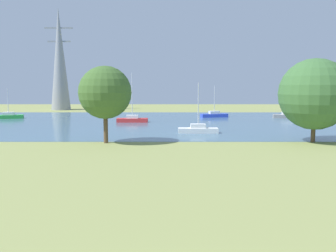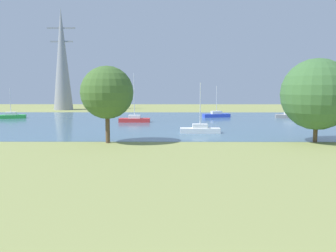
{
  "view_description": "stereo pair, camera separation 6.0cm",
  "coord_description": "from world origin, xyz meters",
  "px_view_note": "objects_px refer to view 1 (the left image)",
  "views": [
    {
      "loc": [
        -0.67,
        -7.69,
        5.89
      ],
      "look_at": [
        -0.81,
        21.3,
        2.63
      ],
      "focal_mm": 39.74,
      "sensor_mm": 36.0,
      "label": 1
    },
    {
      "loc": [
        -0.61,
        -7.69,
        5.89
      ],
      "look_at": [
        -0.81,
        21.3,
        2.63
      ],
      "focal_mm": 39.74,
      "sensor_mm": 36.0,
      "label": 2
    }
  ],
  "objects_px": {
    "tree_mid_shore": "(317,94)",
    "electricity_pylon": "(61,59)",
    "sailboat_green": "(11,116)",
    "tree_west_far": "(107,93)",
    "sailboat_gray": "(289,116)",
    "sailboat_red": "(134,119)",
    "sailboat_blue": "(216,115)",
    "sailboat_white": "(200,129)"
  },
  "relations": [
    {
      "from": "sailboat_gray",
      "to": "sailboat_blue",
      "type": "xyz_separation_m",
      "value": [
        -12.59,
        1.62,
        -0.01
      ]
    },
    {
      "from": "tree_west_far",
      "to": "electricity_pylon",
      "type": "xyz_separation_m",
      "value": [
        -18.55,
        49.03,
        6.56
      ]
    },
    {
      "from": "sailboat_red",
      "to": "tree_west_far",
      "type": "distance_m",
      "value": 21.01
    },
    {
      "from": "sailboat_red",
      "to": "sailboat_blue",
      "type": "bearing_deg",
      "value": 32.36
    },
    {
      "from": "sailboat_green",
      "to": "electricity_pylon",
      "type": "xyz_separation_m",
      "value": [
        2.66,
        22.39,
        11.18
      ]
    },
    {
      "from": "sailboat_white",
      "to": "sailboat_gray",
      "type": "relative_size",
      "value": 0.93
    },
    {
      "from": "sailboat_white",
      "to": "sailboat_blue",
      "type": "xyz_separation_m",
      "value": [
        4.63,
        21.67,
        -0.0
      ]
    },
    {
      "from": "sailboat_red",
      "to": "tree_mid_shore",
      "type": "bearing_deg",
      "value": -44.42
    },
    {
      "from": "tree_west_far",
      "to": "tree_mid_shore",
      "type": "xyz_separation_m",
      "value": [
        21.07,
        0.53,
        -0.18
      ]
    },
    {
      "from": "sailboat_green",
      "to": "electricity_pylon",
      "type": "bearing_deg",
      "value": 83.22
    },
    {
      "from": "sailboat_red",
      "to": "tree_mid_shore",
      "type": "distance_m",
      "value": 28.86
    },
    {
      "from": "tree_west_far",
      "to": "electricity_pylon",
      "type": "bearing_deg",
      "value": 110.72
    },
    {
      "from": "electricity_pylon",
      "to": "tree_west_far",
      "type": "bearing_deg",
      "value": -69.28
    },
    {
      "from": "sailboat_blue",
      "to": "sailboat_green",
      "type": "relative_size",
      "value": 1.08
    },
    {
      "from": "sailboat_gray",
      "to": "sailboat_blue",
      "type": "relative_size",
      "value": 1.16
    },
    {
      "from": "sailboat_white",
      "to": "sailboat_green",
      "type": "xyz_separation_m",
      "value": [
        -31.12,
        19.06,
        -0.01
      ]
    },
    {
      "from": "sailboat_gray",
      "to": "tree_west_far",
      "type": "height_order",
      "value": "tree_west_far"
    },
    {
      "from": "sailboat_white",
      "to": "sailboat_blue",
      "type": "distance_m",
      "value": 22.16
    },
    {
      "from": "sailboat_green",
      "to": "tree_west_far",
      "type": "height_order",
      "value": "tree_west_far"
    },
    {
      "from": "sailboat_white",
      "to": "sailboat_green",
      "type": "relative_size",
      "value": 1.17
    },
    {
      "from": "sailboat_green",
      "to": "tree_west_far",
      "type": "bearing_deg",
      "value": -51.47
    },
    {
      "from": "tree_mid_shore",
      "to": "electricity_pylon",
      "type": "xyz_separation_m",
      "value": [
        -39.62,
        48.51,
        6.73
      ]
    },
    {
      "from": "sailboat_gray",
      "to": "tree_west_far",
      "type": "xyz_separation_m",
      "value": [
        -27.13,
        -27.64,
        4.61
      ]
    },
    {
      "from": "electricity_pylon",
      "to": "sailboat_green",
      "type": "bearing_deg",
      "value": -96.78
    },
    {
      "from": "sailboat_green",
      "to": "tree_mid_shore",
      "type": "relative_size",
      "value": 0.61
    },
    {
      "from": "sailboat_blue",
      "to": "sailboat_red",
      "type": "relative_size",
      "value": 0.73
    },
    {
      "from": "sailboat_red",
      "to": "tree_mid_shore",
      "type": "xyz_separation_m",
      "value": [
        20.37,
        -19.96,
        4.42
      ]
    },
    {
      "from": "sailboat_red",
      "to": "tree_west_far",
      "type": "xyz_separation_m",
      "value": [
        -0.7,
        -20.49,
        4.59
      ]
    },
    {
      "from": "sailboat_white",
      "to": "tree_west_far",
      "type": "distance_m",
      "value": 13.3
    },
    {
      "from": "tree_mid_shore",
      "to": "sailboat_green",
      "type": "bearing_deg",
      "value": 148.3
    },
    {
      "from": "sailboat_gray",
      "to": "sailboat_red",
      "type": "bearing_deg",
      "value": -164.86
    },
    {
      "from": "tree_west_far",
      "to": "tree_mid_shore",
      "type": "bearing_deg",
      "value": 1.43
    },
    {
      "from": "sailboat_white",
      "to": "tree_mid_shore",
      "type": "bearing_deg",
      "value": -32.29
    },
    {
      "from": "sailboat_gray",
      "to": "sailboat_white",
      "type": "bearing_deg",
      "value": -130.66
    },
    {
      "from": "sailboat_white",
      "to": "sailboat_red",
      "type": "relative_size",
      "value": 0.79
    },
    {
      "from": "sailboat_green",
      "to": "tree_west_far",
      "type": "xyz_separation_m",
      "value": [
        21.21,
        -26.65,
        4.62
      ]
    },
    {
      "from": "sailboat_white",
      "to": "electricity_pylon",
      "type": "bearing_deg",
      "value": 124.47
    },
    {
      "from": "sailboat_blue",
      "to": "sailboat_gray",
      "type": "bearing_deg",
      "value": -7.32
    },
    {
      "from": "sailboat_blue",
      "to": "sailboat_green",
      "type": "bearing_deg",
      "value": -175.83
    },
    {
      "from": "tree_west_far",
      "to": "electricity_pylon",
      "type": "relative_size",
      "value": 0.33
    },
    {
      "from": "sailboat_green",
      "to": "electricity_pylon",
      "type": "distance_m",
      "value": 25.16
    },
    {
      "from": "sailboat_white",
      "to": "sailboat_red",
      "type": "distance_m",
      "value": 15.85
    }
  ]
}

